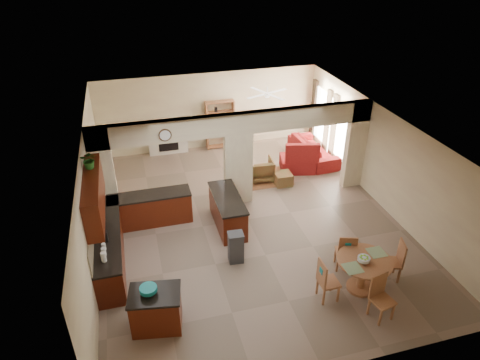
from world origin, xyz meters
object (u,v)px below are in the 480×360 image
object	(u,v)px
kitchen_island	(156,310)
dining_table	(363,270)
sofa	(313,150)
armchair	(261,169)

from	to	relation	value
kitchen_island	dining_table	world-z (taller)	kitchen_island
sofa	armchair	world-z (taller)	armchair
kitchen_island	armchair	bearing A→B (deg)	63.20
dining_table	armchair	distance (m)	5.40
kitchen_island	armchair	distance (m)	6.50
kitchen_island	armchair	world-z (taller)	kitchen_island
dining_table	sofa	xyz separation A→B (m)	(1.60, 6.28, -0.19)
armchair	dining_table	bearing A→B (deg)	101.30
kitchen_island	dining_table	xyz separation A→B (m)	(4.51, -0.15, 0.09)
sofa	kitchen_island	bearing A→B (deg)	131.78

